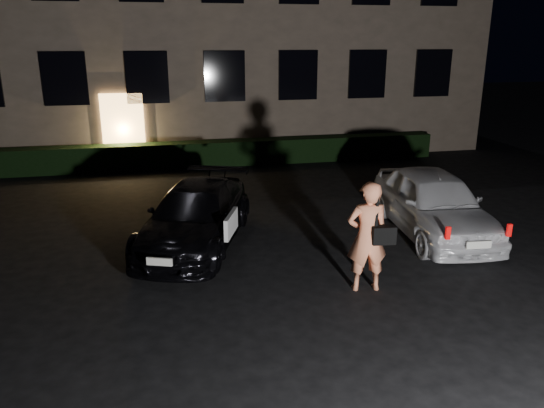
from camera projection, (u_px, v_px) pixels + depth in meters
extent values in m
plane|color=black|center=(314.00, 305.00, 8.86)|extent=(80.00, 80.00, 0.00)
cube|color=#E0A459|center=(124.00, 131.00, 17.97)|extent=(1.40, 0.10, 2.50)
cube|color=black|center=(65.00, 79.00, 17.10)|extent=(1.40, 0.10, 1.70)
cube|color=black|center=(147.00, 78.00, 17.63)|extent=(1.40, 0.10, 1.70)
cube|color=black|center=(225.00, 76.00, 18.15)|extent=(1.40, 0.10, 1.70)
cube|color=black|center=(298.00, 75.00, 18.68)|extent=(1.40, 0.10, 1.70)
cube|color=black|center=(367.00, 74.00, 19.21)|extent=(1.40, 0.10, 1.70)
cube|color=black|center=(433.00, 73.00, 19.73)|extent=(1.40, 0.10, 1.70)
cube|color=black|center=(228.00, 153.00, 18.52)|extent=(15.00, 0.70, 0.85)
imported|color=black|center=(196.00, 216.00, 11.33)|extent=(3.20, 4.72, 1.27)
cube|color=white|center=(231.00, 224.00, 10.39)|extent=(0.39, 0.88, 0.42)
cube|color=silver|center=(159.00, 262.00, 9.21)|extent=(0.45, 0.20, 0.14)
imported|color=white|center=(433.00, 203.00, 11.90)|extent=(2.10, 4.43, 1.46)
cube|color=red|center=(448.00, 233.00, 9.87)|extent=(0.09, 0.06, 0.24)
cube|color=red|center=(509.00, 230.00, 10.02)|extent=(0.09, 0.06, 0.24)
cube|color=silver|center=(479.00, 245.00, 9.97)|extent=(0.49, 0.09, 0.14)
imported|color=#F58D61|center=(367.00, 237.00, 9.15)|extent=(0.77, 0.54, 1.98)
cube|color=black|center=(384.00, 235.00, 9.03)|extent=(0.42, 0.22, 0.31)
cube|color=black|center=(377.00, 209.00, 8.92)|extent=(0.05, 0.07, 0.62)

